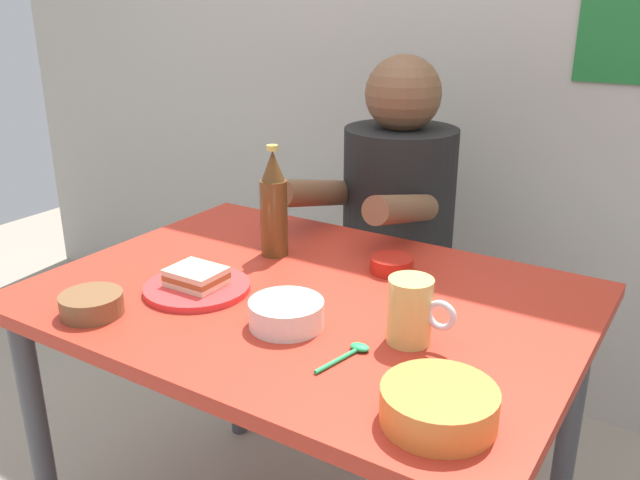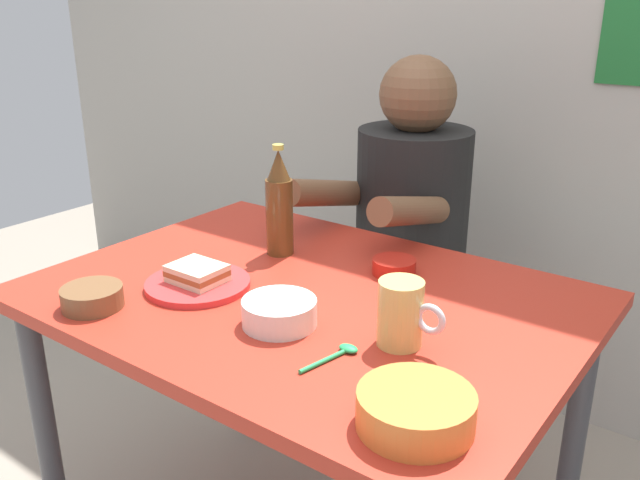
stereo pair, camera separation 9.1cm
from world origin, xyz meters
The scene contains 13 objects.
wall_back centered at (0.00, 1.05, 1.30)m, with size 4.40×0.09×2.60m.
dining_table centered at (0.00, 0.00, 0.65)m, with size 1.10×0.80×0.74m.
stool centered at (-0.10, 0.63, 0.35)m, with size 0.34×0.34×0.45m.
person_seated centered at (-0.10, 0.62, 0.77)m, with size 0.33×0.56×0.72m.
plate_orange centered at (-0.20, -0.12, 0.75)m, with size 0.22×0.22×0.01m, color red.
sandwich centered at (-0.20, -0.12, 0.77)m, with size 0.11×0.09×0.04m.
beer_mug centered at (0.27, -0.08, 0.80)m, with size 0.13×0.08×0.12m.
beer_bottle centered at (-0.18, 0.14, 0.86)m, with size 0.06×0.06×0.26m.
soup_bowl_orange centered at (0.40, -0.27, 0.77)m, with size 0.17×0.17×0.05m.
condiment_bowl_brown centered at (-0.29, -0.30, 0.76)m, with size 0.12×0.12×0.04m.
sambal_bowl_red centered at (0.10, 0.19, 0.76)m, with size 0.10×0.10×0.03m.
rice_bowl_white centered at (0.05, -0.14, 0.77)m, with size 0.14×0.14×0.05m.
spoon centered at (0.20, -0.17, 0.75)m, with size 0.04×0.12×0.01m.
Camera 1 is at (0.70, -1.05, 1.32)m, focal length 37.57 mm.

